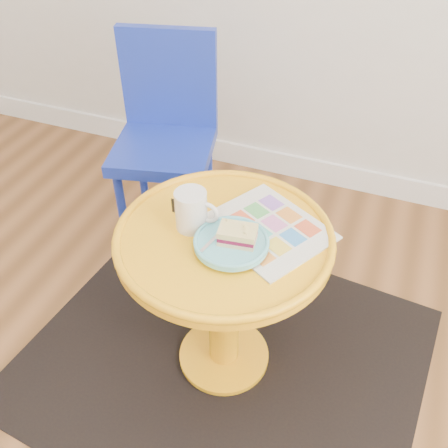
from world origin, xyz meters
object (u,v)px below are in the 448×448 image
(newspaper, at_px, (267,229))
(side_table, at_px, (224,276))
(plate, at_px, (231,243))
(chair, at_px, (166,129))
(mug, at_px, (192,209))

(newspaper, bearing_deg, side_table, -117.65)
(side_table, relative_size, plate, 3.04)
(side_table, height_order, chair, chair)
(newspaper, xyz_separation_m, plate, (-0.06, -0.11, 0.02))
(newspaper, xyz_separation_m, mug, (-0.20, -0.06, 0.06))
(side_table, distance_m, mug, 0.24)
(mug, distance_m, plate, 0.15)
(chair, height_order, mug, chair)
(chair, distance_m, mug, 0.72)
(side_table, xyz_separation_m, plate, (0.04, -0.04, 0.18))
(chair, bearing_deg, mug, -70.80)
(mug, bearing_deg, chair, 123.36)
(chair, xyz_separation_m, mug, (0.38, -0.59, 0.15))
(plate, bearing_deg, chair, 128.82)
(side_table, xyz_separation_m, newspaper, (0.10, 0.07, 0.16))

